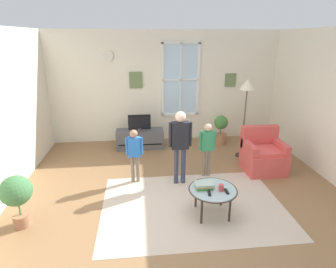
{
  "coord_description": "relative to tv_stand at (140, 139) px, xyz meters",
  "views": [
    {
      "loc": [
        -0.67,
        -3.84,
        2.6
      ],
      "look_at": [
        -0.21,
        0.46,
        1.07
      ],
      "focal_mm": 29.56,
      "sensor_mm": 36.0,
      "label": 1
    }
  ],
  "objects": [
    {
      "name": "remote_near_books",
      "position": [
        0.98,
        -2.97,
        0.22
      ],
      "size": [
        0.06,
        0.14,
        0.02
      ],
      "primitive_type": "cube",
      "rotation": [
        0.0,
        0.0,
        -0.15
      ],
      "color": "black",
      "rests_on": "coffee_table"
    },
    {
      "name": "armchair",
      "position": [
        2.47,
        -1.48,
        0.1
      ],
      "size": [
        0.76,
        0.74,
        0.87
      ],
      "color": "#D14C47",
      "rests_on": "ground_plane"
    },
    {
      "name": "ground_plane",
      "position": [
        0.67,
        -2.56,
        -0.24
      ],
      "size": [
        6.34,
        6.82,
        0.02
      ],
      "primitive_type": "cube",
      "color": "olive"
    },
    {
      "name": "remote_near_cup",
      "position": [
        1.24,
        -2.95,
        0.22
      ],
      "size": [
        0.05,
        0.14,
        0.02
      ],
      "primitive_type": "cube",
      "rotation": [
        0.0,
        0.0,
        0.04
      ],
      "color": "black",
      "rests_on": "coffee_table"
    },
    {
      "name": "back_wall",
      "position": [
        0.68,
        0.61,
        1.16
      ],
      "size": [
        5.74,
        0.17,
        2.77
      ],
      "color": "silver",
      "rests_on": "ground_plane"
    },
    {
      "name": "person_blue_shirt",
      "position": [
        -0.11,
        -1.7,
        0.42
      ],
      "size": [
        0.31,
        0.14,
        1.03
      ],
      "color": "#726656",
      "rests_on": "ground_plane"
    },
    {
      "name": "book_stack",
      "position": [
        0.94,
        -2.8,
        0.26
      ],
      "size": [
        0.27,
        0.2,
        0.09
      ],
      "color": "green",
      "rests_on": "coffee_table"
    },
    {
      "name": "coffee_table",
      "position": [
        1.06,
        -2.85,
        0.18
      ],
      "size": [
        0.74,
        0.74,
        0.44
      ],
      "color": "#99B2B7",
      "rests_on": "ground_plane"
    },
    {
      "name": "person_black_shirt",
      "position": [
        0.71,
        -1.84,
        0.64
      ],
      "size": [
        0.42,
        0.19,
        1.38
      ],
      "color": "#333851",
      "rests_on": "ground_plane"
    },
    {
      "name": "cup",
      "position": [
        1.17,
        -2.9,
        0.26
      ],
      "size": [
        0.08,
        0.08,
        0.1
      ],
      "primitive_type": "cylinder",
      "color": "#BF3F3F",
      "rests_on": "coffee_table"
    },
    {
      "name": "floor_lamp",
      "position": [
        2.31,
        -0.75,
        1.24
      ],
      "size": [
        0.32,
        0.32,
        1.76
      ],
      "color": "black",
      "rests_on": "ground_plane"
    },
    {
      "name": "television",
      "position": [
        -0.0,
        -0.0,
        0.43
      ],
      "size": [
        0.54,
        0.08,
        0.39
      ],
      "color": "#4C4C4C",
      "rests_on": "tv_stand"
    },
    {
      "name": "area_rug",
      "position": [
        0.82,
        -2.6,
        -0.22
      ],
      "size": [
        2.92,
        2.06,
        0.01
      ],
      "primitive_type": "cube",
      "color": "#C6B29E",
      "rests_on": "ground_plane"
    },
    {
      "name": "tv_stand",
      "position": [
        0.0,
        0.0,
        0.0
      ],
      "size": [
        1.14,
        0.45,
        0.45
      ],
      "color": "#4C4C51",
      "rests_on": "ground_plane"
    },
    {
      "name": "potted_plant_by_window",
      "position": [
        2.05,
        0.08,
        0.16
      ],
      "size": [
        0.34,
        0.34,
        0.73
      ],
      "color": "#9E6B4C",
      "rests_on": "ground_plane"
    },
    {
      "name": "person_green_shirt",
      "position": [
        1.27,
        -1.61,
        0.45
      ],
      "size": [
        0.32,
        0.15,
        1.07
      ],
      "color": "#726656",
      "rests_on": "ground_plane"
    },
    {
      "name": "potted_plant_corner",
      "position": [
        -1.74,
        -2.83,
        0.3
      ],
      "size": [
        0.43,
        0.43,
        0.79
      ],
      "color": "#9E6B4C",
      "rests_on": "ground_plane"
    }
  ]
}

